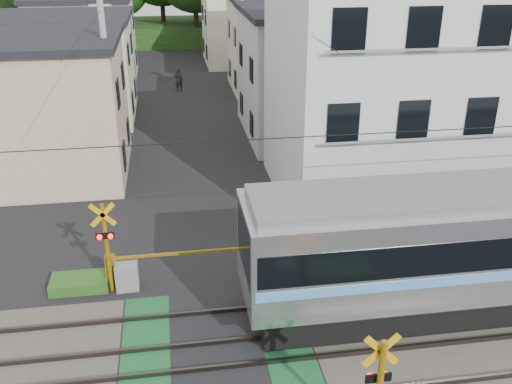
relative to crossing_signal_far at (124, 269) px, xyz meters
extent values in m
plane|color=black|center=(2.59, -3.65, -0.71)|extent=(120.00, 120.00, 0.00)
cube|color=#47423A|center=(2.59, -3.65, -0.71)|extent=(120.00, 6.00, 0.00)
cube|color=black|center=(2.59, -3.65, -0.71)|extent=(5.20, 120.00, 0.00)
cube|color=#145126|center=(0.69, -3.65, -0.70)|extent=(1.30, 6.00, 0.00)
cube|color=#145126|center=(4.49, -3.65, -0.70)|extent=(1.30, 6.00, 0.00)
cube|color=#3F3833|center=(2.59, -4.15, -0.64)|extent=(120.00, 0.08, 0.14)
cube|color=#3F3833|center=(2.59, -3.15, -0.64)|extent=(120.00, 0.08, 0.14)
cube|color=#3F3833|center=(2.59, -1.75, -0.64)|extent=(120.00, 0.08, 0.14)
cube|color=black|center=(6.28, -2.45, -0.40)|extent=(2.51, 2.30, 0.63)
cube|color=black|center=(3.51, -2.45, 1.99)|extent=(0.10, 2.51, 1.63)
cube|color=#F6B40C|center=(5.59, -7.15, 1.99)|extent=(0.77, 0.05, 0.77)
cube|color=#F6B40C|center=(5.59, -7.15, 1.99)|extent=(0.77, 0.05, 0.77)
cube|color=black|center=(5.59, -7.15, 1.29)|extent=(0.55, 0.05, 0.20)
sphere|color=#FF0C07|center=(5.43, -7.09, 1.29)|extent=(0.16, 0.16, 0.16)
sphere|color=#FF0C07|center=(5.75, -7.09, 1.29)|extent=(0.16, 0.16, 0.16)
cylinder|color=#F6B40C|center=(-0.41, -0.05, 0.79)|extent=(0.14, 0.14, 3.00)
cube|color=#F6B40C|center=(-0.41, -0.15, 1.99)|extent=(0.77, 0.05, 0.77)
cube|color=#F6B40C|center=(-0.41, -0.15, 1.99)|extent=(0.77, 0.05, 0.77)
cube|color=black|center=(-0.41, -0.15, 1.29)|extent=(0.55, 0.05, 0.20)
sphere|color=#FF0C07|center=(-0.57, -0.21, 1.29)|extent=(0.16, 0.16, 0.16)
sphere|color=#FF0C07|center=(-0.25, -0.21, 1.29)|extent=(0.16, 0.16, 0.16)
cube|color=gray|center=(0.09, -0.05, -0.26)|extent=(0.70, 0.50, 0.90)
cube|color=#F6B40C|center=(-0.41, 0.20, -0.16)|extent=(0.30, 0.30, 1.10)
cube|color=#F6B40C|center=(1.84, 0.20, 0.29)|extent=(4.20, 0.08, 0.08)
cube|color=silver|center=(11.09, 5.85, 3.79)|extent=(10.00, 8.00, 9.00)
cube|color=black|center=(7.39, 1.82, 0.79)|extent=(1.10, 0.06, 1.40)
cube|color=black|center=(9.84, 1.82, 0.79)|extent=(1.10, 0.06, 1.40)
cube|color=black|center=(12.29, 1.82, 0.79)|extent=(1.10, 0.06, 1.40)
cube|color=gray|center=(11.09, 1.60, 0.19)|extent=(9.00, 0.06, 0.08)
cube|color=black|center=(7.39, 1.82, 3.79)|extent=(1.10, 0.06, 1.40)
cube|color=black|center=(9.84, 1.82, 3.79)|extent=(1.10, 0.06, 1.40)
cube|color=black|center=(12.29, 1.82, 3.79)|extent=(1.10, 0.06, 1.40)
cube|color=gray|center=(11.09, 1.60, 3.19)|extent=(9.00, 0.06, 0.08)
cube|color=black|center=(7.39, 1.82, 6.79)|extent=(1.10, 0.06, 1.40)
cube|color=black|center=(9.84, 1.82, 6.79)|extent=(1.10, 0.06, 1.40)
cube|color=black|center=(12.29, 1.82, 6.79)|extent=(1.10, 0.06, 1.40)
cube|color=gray|center=(11.09, 1.60, 6.19)|extent=(9.00, 0.06, 0.08)
cube|color=#CDB391|center=(-3.91, 10.35, 2.29)|extent=(7.00, 7.00, 6.00)
cube|color=black|center=(-3.91, 10.35, 5.44)|extent=(7.35, 7.35, 0.30)
cube|color=black|center=(-0.38, 8.60, 0.59)|extent=(0.06, 1.00, 1.20)
cube|color=black|center=(-0.38, 12.10, 0.59)|extent=(0.06, 1.00, 1.20)
cube|color=black|center=(-0.38, 8.60, 3.39)|extent=(0.06, 1.00, 1.20)
cube|color=black|center=(-0.38, 12.10, 3.39)|extent=(0.06, 1.00, 1.20)
cube|color=#B0B2B5|center=(9.39, 14.35, 2.54)|extent=(7.00, 8.00, 6.50)
cube|color=black|center=(9.39, 14.35, 5.94)|extent=(7.35, 8.40, 0.30)
cube|color=black|center=(5.86, 12.35, 0.59)|extent=(0.06, 1.00, 1.20)
cube|color=black|center=(5.86, 16.35, 0.59)|extent=(0.06, 1.00, 1.20)
cube|color=black|center=(5.86, 12.35, 3.39)|extent=(0.06, 1.00, 1.20)
cube|color=black|center=(5.86, 16.35, 3.39)|extent=(0.06, 1.00, 1.20)
cube|color=silver|center=(-4.41, 19.35, 2.19)|extent=(8.00, 7.00, 5.80)
cube|color=black|center=(-4.41, 19.35, 5.24)|extent=(8.40, 7.35, 0.30)
cube|color=black|center=(-0.38, 17.60, 0.59)|extent=(0.06, 1.00, 1.20)
cube|color=black|center=(-0.38, 21.10, 0.59)|extent=(0.06, 1.00, 1.20)
cube|color=black|center=(-0.38, 17.60, 3.39)|extent=(0.06, 1.00, 1.20)
cube|color=black|center=(-0.38, 21.10, 3.39)|extent=(0.06, 1.00, 1.20)
cube|color=beige|center=(9.79, 24.35, 2.39)|extent=(7.00, 7.00, 6.20)
cube|color=black|center=(6.26, 22.60, 0.59)|extent=(0.06, 1.00, 1.20)
cube|color=black|center=(6.26, 26.10, 0.59)|extent=(0.06, 1.00, 1.20)
cube|color=black|center=(6.26, 22.60, 3.39)|extent=(0.06, 1.00, 1.20)
cube|color=black|center=(6.26, 26.10, 3.39)|extent=(0.06, 1.00, 1.20)
cube|color=#B0B2B5|center=(-4.21, 29.35, 2.29)|extent=(7.00, 8.00, 6.00)
cube|color=black|center=(-0.68, 27.35, 0.59)|extent=(0.06, 1.00, 1.20)
cube|color=black|center=(-0.68, 31.35, 0.59)|extent=(0.06, 1.00, 1.20)
cube|color=black|center=(-0.68, 27.35, 3.39)|extent=(0.06, 1.00, 1.20)
cube|color=black|center=(-0.68, 31.35, 3.39)|extent=(0.06, 1.00, 1.20)
cube|color=silver|center=(9.09, 34.35, 2.49)|extent=(8.00, 7.00, 6.40)
cube|color=black|center=(5.06, 32.60, 0.59)|extent=(0.06, 1.00, 1.20)
cube|color=black|center=(5.06, 36.10, 0.59)|extent=(0.06, 1.00, 1.20)
cube|color=black|center=(5.06, 32.60, 3.39)|extent=(0.06, 1.00, 1.20)
cube|color=black|center=(5.06, 36.10, 3.39)|extent=(0.06, 1.00, 1.20)
cube|color=#234818|center=(2.59, 46.35, 0.29)|extent=(40.00, 10.00, 2.00)
cylinder|color=#332114|center=(-11.91, 44.89, 1.38)|extent=(0.50, 0.50, 4.17)
cylinder|color=#332114|center=(-8.93, 41.55, 1.88)|extent=(0.50, 0.50, 5.18)
cylinder|color=#332114|center=(-5.59, 41.77, 1.37)|extent=(0.50, 0.50, 4.17)
cylinder|color=#332114|center=(-2.60, 46.23, 1.42)|extent=(0.50, 0.50, 4.27)
cylinder|color=#332114|center=(1.64, 46.55, 2.22)|extent=(0.50, 0.50, 5.86)
cylinder|color=#332114|center=(4.84, 42.80, 1.98)|extent=(0.50, 0.50, 5.37)
cylinder|color=#332114|center=(7.84, 46.64, 1.36)|extent=(0.50, 0.50, 4.14)
cylinder|color=#332114|center=(10.88, 44.24, 1.33)|extent=(0.50, 0.50, 4.08)
cylinder|color=#332114|center=(13.48, 43.56, 2.16)|extent=(0.50, 0.50, 5.74)
cylinder|color=#332114|center=(16.17, 44.59, 2.17)|extent=(0.50, 0.50, 5.76)
cube|color=black|center=(8.59, -2.45, 4.89)|extent=(60.00, 0.02, 0.02)
cylinder|color=#A5A5A0|center=(-0.81, 9.35, 3.29)|extent=(0.26, 0.26, 8.00)
cube|color=#A5A5A0|center=(-0.81, 9.35, 6.89)|extent=(0.90, 0.08, 0.08)
cylinder|color=#A5A5A0|center=(6.19, 18.35, 3.29)|extent=(0.26, 0.26, 8.00)
cylinder|color=#A5A5A0|center=(-0.81, 30.35, 3.29)|extent=(0.26, 0.26, 8.00)
imported|color=#28232C|center=(2.48, 25.01, 0.10)|extent=(0.63, 0.46, 1.61)
cube|color=#2D5E1E|center=(-1.41, 0.25, -0.53)|extent=(1.80, 1.00, 0.36)
cube|color=#2D5E1E|center=(7.19, -0.45, -0.56)|extent=(1.50, 0.90, 0.30)
camera|label=1|loc=(1.75, -15.65, 9.49)|focal=40.00mm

